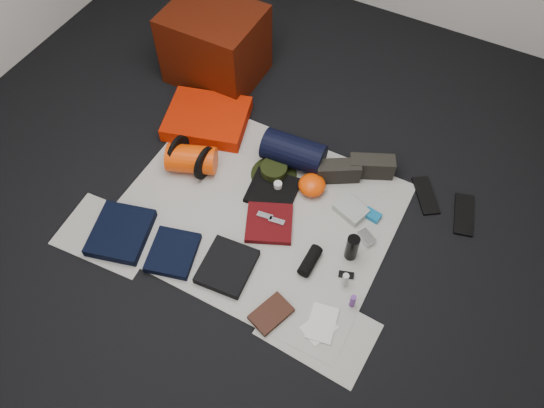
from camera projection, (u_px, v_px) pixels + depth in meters
The scene contains 37 objects.
floor at pixel (257, 213), 3.24m from camera, with size 4.50×4.50×0.02m, color black.
newspaper_mat at pixel (257, 212), 3.23m from camera, with size 1.60×1.30×0.01m, color silver.
newspaper_sheet_front_left at pixel (109, 234), 3.14m from camera, with size 0.58×0.40×0.00m, color silver.
newspaper_sheet_front_right at pixel (318, 329), 2.81m from camera, with size 0.58×0.40×0.00m, color silver.
red_cabinet at pixel (215, 45), 3.71m from camera, with size 0.63×0.52×0.52m, color #4B1205.
sleeping_pad at pixel (207, 119), 3.60m from camera, with size 0.53×0.44×0.10m, color red.
stuff_sack at pixel (192, 159), 3.35m from camera, with size 0.18×0.18×0.31m, color #F84104.
sack_strap_left at pixel (178, 152), 3.36m from camera, with size 0.22×0.22×0.03m, color black.
sack_strap_right at pixel (205, 163), 3.30m from camera, with size 0.22×0.22×0.03m, color black.
navy_duffel at pixel (294, 152), 3.36m from camera, with size 0.21×0.21×0.39m, color black.
boonie_brim at pixel (274, 174), 3.39m from camera, with size 0.30×0.30×0.01m, color black.
boonie_crown at pixel (274, 170), 3.35m from camera, with size 0.17×0.17×0.07m, color black.
hiking_boot_left at pixel (338, 171), 3.32m from camera, with size 0.27×0.10×0.14m, color black.
hiking_boot_right at pixel (371, 166), 3.34m from camera, with size 0.28×0.10×0.14m, color black.
flip_flop_left at pixel (426, 195), 3.30m from camera, with size 0.11×0.28×0.02m, color black.
flip_flop_right at pixel (464, 215), 3.21m from camera, with size 0.11×0.30×0.02m, color black.
trousers_navy_a at pixel (121, 233), 3.11m from camera, with size 0.32×0.36×0.06m, color black.
trousers_navy_b at pixel (173, 253), 3.04m from camera, with size 0.26×0.29×0.05m, color black.
trousers_charcoal at pixel (227, 267), 2.99m from camera, with size 0.27×0.31×0.05m, color black.
black_tshirt at pixel (273, 190), 3.30m from camera, with size 0.29×0.27×0.03m, color black.
red_shirt at pixel (269, 223), 3.16m from camera, with size 0.27×0.27×0.04m, color #51080B.
orange_stuff_sack at pixel (312, 185), 3.27m from camera, with size 0.17×0.17×0.11m, color #F84104.
first_aid_pouch at pixel (351, 210), 3.21m from camera, with size 0.18×0.14×0.05m, color #98A198.
water_bottle at pixel (352, 248), 2.98m from camera, with size 0.07×0.07×0.18m, color black.
speaker at pixel (310, 261), 3.00m from camera, with size 0.07×0.07×0.19m, color black.
compact_camera at pixel (366, 238), 3.10m from camera, with size 0.10×0.06×0.04m, color silver.
cyan_case at pixel (372, 215), 3.19m from camera, with size 0.10×0.07×0.03m, color #10679B.
toiletry_purple at pixel (353, 301), 2.85m from camera, with size 0.03×0.03×0.09m, color #5B277F.
toiletry_clear at pixel (345, 280), 2.91m from camera, with size 0.04×0.04×0.10m, color beige.
paperback_book at pixel (271, 314), 2.84m from camera, with size 0.14×0.22×0.03m, color black.
map_booklet at pixel (322, 323), 2.82m from camera, with size 0.14×0.21×0.01m, color silver.
map_printout at pixel (319, 328), 2.81m from camera, with size 0.13×0.17×0.01m, color silver.
sunglasses at pixel (346, 275), 2.98m from camera, with size 0.09×0.03×0.02m, color black.
key_cluster at pixel (120, 247), 3.08m from camera, with size 0.07×0.07×0.01m, color silver.
tape_roll at pixel (278, 185), 3.28m from camera, with size 0.05×0.05×0.04m, color silver.
energy_bar_a at pixel (265, 216), 3.16m from camera, with size 0.10×0.04×0.01m, color silver.
energy_bar_b at pixel (277, 221), 3.14m from camera, with size 0.10×0.04×0.01m, color silver.
Camera 1 is at (0.92, -1.53, 2.70)m, focal length 35.00 mm.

